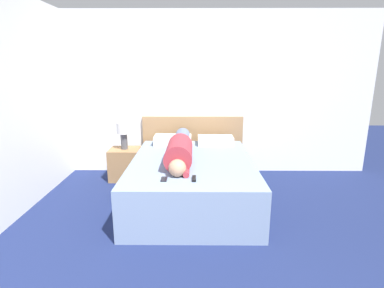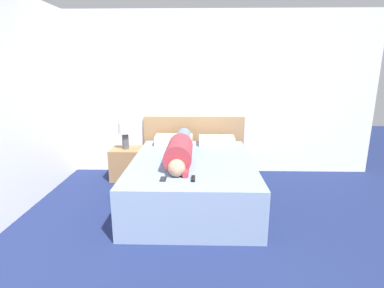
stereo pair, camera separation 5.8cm
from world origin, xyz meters
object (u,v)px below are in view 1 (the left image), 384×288
object	(u,v)px
table_lamp	(124,131)
cell_phone	(164,179)
person_lying	(180,149)
bed	(192,181)
pillow_second	(215,141)
tv_remote	(194,179)
pillow_near_headboard	(173,140)
nightstand	(125,164)

from	to	relation	value
table_lamp	cell_phone	world-z (taller)	table_lamp
table_lamp	person_lying	size ratio (longest dim) A/B	0.25
bed	pillow_second	size ratio (longest dim) A/B	3.83
pillow_second	tv_remote	xyz separation A→B (m)	(-0.33, -1.50, -0.05)
pillow_near_headboard	cell_phone	xyz separation A→B (m)	(0.01, -1.51, -0.06)
table_lamp	pillow_near_headboard	bearing A→B (deg)	-1.44
person_lying	tv_remote	world-z (taller)	person_lying
nightstand	table_lamp	distance (m)	0.53
person_lying	pillow_second	xyz separation A→B (m)	(0.51, 0.76, -0.08)
bed	tv_remote	bearing A→B (deg)	-87.82
tv_remote	cell_phone	size ratio (longest dim) A/B	1.15
nightstand	pillow_second	xyz separation A→B (m)	(1.42, -0.02, 0.39)
bed	table_lamp	distance (m)	1.43
bed	cell_phone	world-z (taller)	cell_phone
tv_remote	nightstand	bearing A→B (deg)	125.60
table_lamp	person_lying	distance (m)	1.20
nightstand	person_lying	distance (m)	1.29
bed	table_lamp	size ratio (longest dim) A/B	4.88
person_lying	cell_phone	size ratio (longest dim) A/B	12.93
person_lying	cell_phone	world-z (taller)	person_lying
person_lying	pillow_second	distance (m)	0.92
tv_remote	pillow_second	bearing A→B (deg)	77.72
bed	tv_remote	distance (m)	0.76
nightstand	tv_remote	bearing A→B (deg)	-54.40
table_lamp	cell_phone	bearing A→B (deg)	-63.19
person_lying	pillow_near_headboard	bearing A→B (deg)	101.07
tv_remote	cell_phone	bearing A→B (deg)	-179.13
pillow_near_headboard	cell_phone	bearing A→B (deg)	-89.54
nightstand	pillow_second	world-z (taller)	pillow_second
nightstand	person_lying	bearing A→B (deg)	-40.75
nightstand	cell_phone	distance (m)	1.74
bed	cell_phone	distance (m)	0.82
pillow_second	pillow_near_headboard	bearing A→B (deg)	180.00
tv_remote	cell_phone	distance (m)	0.32
pillow_second	tv_remote	size ratio (longest dim) A/B	3.58
bed	pillow_second	xyz separation A→B (m)	(0.35, 0.80, 0.35)
nightstand	pillow_near_headboard	distance (m)	0.86
bed	person_lying	distance (m)	0.45
pillow_second	tv_remote	world-z (taller)	pillow_second
table_lamp	bed	bearing A→B (deg)	-37.67
bed	nightstand	world-z (taller)	bed
bed	pillow_near_headboard	xyz separation A→B (m)	(-0.30, 0.80, 0.36)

